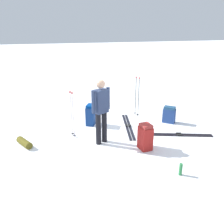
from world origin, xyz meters
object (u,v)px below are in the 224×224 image
at_px(skier_standing, 101,109).
at_px(thermos_bottle, 181,169).
at_px(ski_pair_near, 128,126).
at_px(sleeping_mat_rolled, 24,143).
at_px(backpack_small_spare, 169,115).
at_px(backpack_bright, 145,137).
at_px(ski_poles_planted_near, 72,112).
at_px(ski_poles_planted_far, 137,95).
at_px(ski_pair_far, 179,135).
at_px(backpack_large_dark, 91,115).

bearing_deg(skier_standing, thermos_bottle, 31.96).
distance_m(skier_standing, ski_pair_near, 1.63).
distance_m(ski_pair_near, sleeping_mat_rolled, 3.03).
distance_m(ski_pair_near, backpack_small_spare, 1.39).
bearing_deg(backpack_bright, ski_poles_planted_near, -127.89).
bearing_deg(thermos_bottle, sleeping_mat_rolled, -126.45).
bearing_deg(ski_poles_planted_far, backpack_small_spare, 38.90).
distance_m(ski_pair_far, ski_poles_planted_far, 2.05).
bearing_deg(backpack_bright, thermos_bottle, 10.51).
bearing_deg(backpack_small_spare, sleeping_mat_rolled, -86.20).
distance_m(ski_poles_planted_far, sleeping_mat_rolled, 3.89).
height_order(backpack_large_dark, sleeping_mat_rolled, backpack_large_dark).
bearing_deg(sleeping_mat_rolled, thermos_bottle, 53.55).
bearing_deg(ski_poles_planted_far, thermos_bottle, -8.26).
bearing_deg(backpack_large_dark, sleeping_mat_rolled, -65.93).
xyz_separation_m(skier_standing, sleeping_mat_rolled, (-0.42, -1.95, -0.86)).
bearing_deg(ski_poles_planted_near, backpack_small_spare, 92.08).
relative_size(ski_poles_planted_near, thermos_bottle, 5.00).
relative_size(backpack_bright, ski_poles_planted_far, 0.50).
height_order(ski_pair_near, ski_pair_far, same).
distance_m(skier_standing, ski_poles_planted_near, 0.92).
relative_size(ski_pair_near, backpack_large_dark, 2.96).
height_order(ski_poles_planted_far, thermos_bottle, ski_poles_planted_far).
distance_m(backpack_bright, sleeping_mat_rolled, 3.10).
height_order(ski_poles_planted_near, sleeping_mat_rolled, ski_poles_planted_near).
bearing_deg(ski_pair_far, ski_pair_near, -131.52).
xyz_separation_m(ski_poles_planted_near, sleeping_mat_rolled, (0.18, -1.29, -0.63)).
relative_size(skier_standing, backpack_bright, 2.54).
relative_size(sleeping_mat_rolled, thermos_bottle, 2.12).
distance_m(ski_pair_far, ski_poles_planted_near, 3.07).
distance_m(ski_pair_near, backpack_bright, 1.49).
distance_m(ski_pair_far, backpack_large_dark, 2.70).
relative_size(ski_pair_near, sleeping_mat_rolled, 3.53).
bearing_deg(skier_standing, ski_poles_planted_far, 133.71).
bearing_deg(backpack_large_dark, backpack_small_spare, 76.51).
distance_m(ski_pair_far, backpack_small_spare, 0.99).
xyz_separation_m(ski_pair_near, backpack_large_dark, (-0.49, -1.06, 0.31)).
xyz_separation_m(backpack_large_dark, thermos_bottle, (3.18, 1.18, -0.19)).
bearing_deg(thermos_bottle, skier_standing, -148.04).
xyz_separation_m(skier_standing, ski_poles_planted_near, (-0.60, -0.65, -0.23)).
xyz_separation_m(backpack_small_spare, thermos_bottle, (2.60, -1.24, -0.13)).
bearing_deg(backpack_small_spare, thermos_bottle, -25.52).
distance_m(ski_poles_planted_far, thermos_bottle, 3.60).
height_order(sleeping_mat_rolled, thermos_bottle, thermos_bottle).
bearing_deg(ski_poles_planted_far, skier_standing, -46.29).
bearing_deg(thermos_bottle, ski_pair_near, -177.42).
bearing_deg(sleeping_mat_rolled, ski_pair_near, 97.14).
bearing_deg(ski_pair_far, ski_poles_planted_far, -164.16).
bearing_deg(backpack_large_dark, backpack_bright, 26.02).
xyz_separation_m(ski_pair_far, sleeping_mat_rolled, (-0.64, -4.16, 0.08)).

